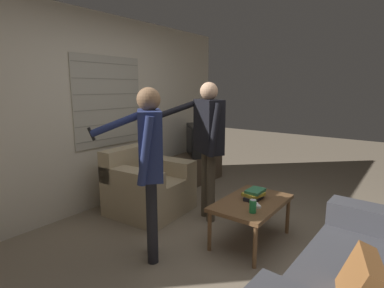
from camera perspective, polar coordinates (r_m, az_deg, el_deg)
name	(u,v)px	position (r m, az deg, el deg)	size (l,w,h in m)	color
ground_plane	(226,252)	(3.16, 6.55, -19.77)	(16.00, 16.00, 0.00)	#7F705B
wall_back	(95,112)	(4.15, -17.95, 5.76)	(5.20, 0.08, 2.55)	beige
armchair_beige	(147,186)	(3.98, -8.51, -7.95)	(0.98, 0.94, 0.83)	tan
coffee_table	(252,205)	(3.22, 11.27, -11.35)	(0.91, 0.57, 0.45)	brown
tv_stand	(195,168)	(5.21, 0.60, -4.55)	(0.96, 0.51, 0.46)	#4C3D2D
tv	(195,140)	(5.10, 0.58, 0.78)	(0.59, 0.62, 0.52)	black
person_left_standing	(149,153)	(2.71, -8.22, -1.76)	(0.51, 0.82, 1.61)	black
person_right_standing	(208,134)	(3.54, 2.99, 1.90)	(0.60, 0.79, 1.66)	#4C4233
book_stack	(254,194)	(3.24, 11.75, -9.39)	(0.26, 0.20, 0.10)	black
soda_can	(253,206)	(2.91, 11.51, -11.53)	(0.07, 0.07, 0.13)	#238E47
spare_remote	(257,205)	(3.08, 12.24, -11.26)	(0.12, 0.12, 0.02)	white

